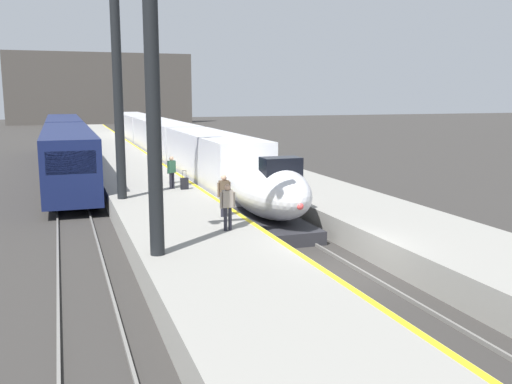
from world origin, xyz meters
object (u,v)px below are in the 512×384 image
Objects in this scene: regional_train_adjacent at (66,144)px; highspeed_train_main at (167,142)px; station_column_near at (152,65)px; passenger_far_waiting at (224,192)px; rolling_suitcase at (184,183)px; station_column_mid at (117,66)px; passenger_mid_platform at (228,204)px; passenger_near_edge at (172,170)px.

highspeed_train_main is at bearing 11.31° from regional_train_adjacent.
station_column_near is 5.63× the size of passenger_far_waiting.
rolling_suitcase is at bearing -72.26° from regional_train_adjacent.
station_column_mid reaches higher than passenger_mid_platform.
station_column_near is 5.63× the size of passenger_mid_platform.
station_column_mid is at bearing 122.37° from passenger_far_waiting.
passenger_far_waiting is at bearing -76.95° from regional_train_adjacent.
highspeed_train_main reaches higher than passenger_far_waiting.
station_column_near reaches higher than rolling_suitcase.
passenger_near_edge is 1.72× the size of rolling_suitcase.
passenger_near_edge is at bearing -99.64° from highspeed_train_main.
regional_train_adjacent is 21.66× the size of passenger_far_waiting.
station_column_near is (2.20, -28.95, 4.62)m from regional_train_adjacent.
passenger_far_waiting is at bearing -84.68° from passenger_near_edge.
passenger_near_edge is at bearing 36.01° from station_column_mid.
station_column_mid is 6.88m from rolling_suitcase.
station_column_near is 10.04m from station_column_mid.
passenger_mid_platform is (0.17, -9.74, 0.00)m from passenger_near_edge.
regional_train_adjacent is at bearing 107.74° from rolling_suitcase.
regional_train_adjacent is 29.40m from station_column_near.
passenger_near_edge and passenger_far_waiting have the same top height.
passenger_mid_platform is 1.00× the size of passenger_far_waiting.
highspeed_train_main is 21.99m from station_column_mid.
station_column_mid is at bearing 90.00° from station_column_near.
passenger_mid_platform is at bearing 38.20° from station_column_near.
passenger_far_waiting is 7.10m from rolling_suitcase.
passenger_far_waiting is (0.69, -7.44, 0.00)m from passenger_near_edge.
regional_train_adjacent is 17.62m from passenger_near_edge.
passenger_near_edge is 1.00× the size of passenger_mid_platform.
regional_train_adjacent is 25.00m from passenger_far_waiting.
regional_train_adjacent is 21.66× the size of passenger_near_edge.
highspeed_train_main is at bearing 82.26° from rolling_suitcase.
rolling_suitcase is at bearing 26.11° from station_column_mid.
regional_train_adjacent is 3.84× the size of station_column_near.
station_column_near is at bearing -102.88° from passenger_near_edge.
station_column_near reaches higher than passenger_near_edge.
passenger_near_edge is 0.97m from rolling_suitcase.
station_column_mid is 9.72m from passenger_mid_platform.
station_column_mid is (-5.90, -20.53, 5.19)m from highspeed_train_main.
passenger_mid_platform is at bearing -92.51° from rolling_suitcase.
passenger_far_waiting is 1.72× the size of rolling_suitcase.
passenger_far_waiting is (0.53, 2.30, 0.00)m from passenger_mid_platform.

